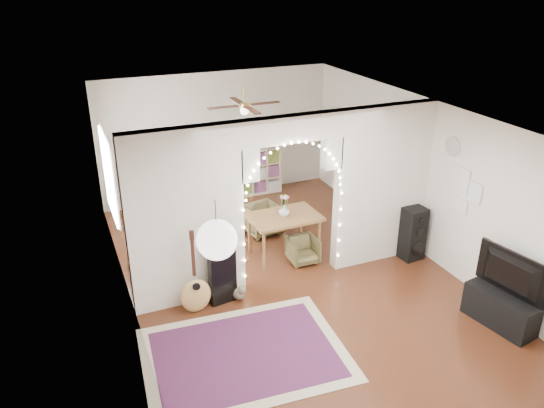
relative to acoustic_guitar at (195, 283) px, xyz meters
name	(u,v)px	position (x,y,z in m)	size (l,w,h in m)	color
floor	(290,276)	(1.66, 0.34, -0.49)	(7.50, 7.50, 0.00)	black
ceiling	(292,115)	(1.66, 0.34, 2.21)	(5.00, 7.50, 0.02)	white
wall_back	(217,136)	(1.66, 4.09, 0.86)	(5.00, 0.02, 2.70)	silver
wall_front	(458,350)	(1.66, -3.41, 0.86)	(5.00, 0.02, 2.70)	silver
wall_left	(125,230)	(-0.84, 0.34, 0.86)	(0.02, 7.50, 2.70)	silver
wall_right	(424,178)	(4.16, 0.34, 0.86)	(0.02, 7.50, 2.70)	silver
divider_wall	(291,197)	(1.66, 0.34, 0.93)	(5.00, 0.20, 2.70)	silver
fairy_lights	(295,192)	(1.66, 0.21, 1.06)	(1.64, 0.04, 1.60)	#FFEABF
window	(109,176)	(-0.81, 2.14, 1.01)	(0.04, 1.20, 1.40)	white
wall_clock	(453,146)	(4.14, -0.26, 1.61)	(0.31, 0.31, 0.03)	white
picture_frames	(465,191)	(4.14, -0.66, 1.01)	(0.02, 0.50, 0.70)	white
paper_lantern	(217,240)	(-0.24, -2.06, 1.76)	(0.40, 0.40, 0.40)	white
ceiling_fan	(244,105)	(1.66, 2.34, 1.91)	(1.10, 1.10, 0.30)	#AD8939
area_rug	(245,354)	(0.32, -1.18, -0.48)	(2.61, 1.95, 0.02)	maroon
guitar_case	(222,271)	(0.44, 0.09, 0.04)	(0.41, 0.14, 1.07)	black
acoustic_guitar	(195,283)	(0.00, 0.00, 0.00)	(0.48, 0.26, 1.13)	tan
tabby_cat	(238,292)	(0.68, 0.07, -0.37)	(0.25, 0.45, 0.30)	brown
floor_speaker	(413,234)	(3.86, 0.09, -0.02)	(0.39, 0.36, 0.94)	black
media_console	(500,309)	(3.86, -1.96, -0.24)	(0.40, 1.00, 0.50)	black
tv	(508,275)	(3.86, -1.96, 0.32)	(1.07, 0.14, 0.62)	black
bookcase	(251,165)	(2.32, 3.84, 0.20)	(1.34, 0.34, 1.38)	beige
dining_table	(284,220)	(1.87, 1.05, 0.19)	(1.22, 0.83, 0.76)	brown
flower_vase	(284,211)	(1.87, 1.05, 0.36)	(0.18, 0.18, 0.19)	white
dining_chair_left	(262,219)	(1.84, 1.97, -0.21)	(0.60, 0.62, 0.57)	brown
dining_chair_right	(303,250)	(2.07, 0.69, -0.27)	(0.48, 0.49, 0.44)	brown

